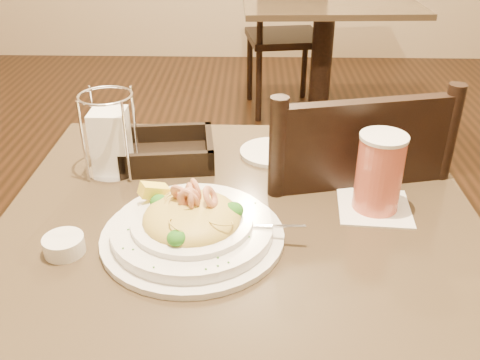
{
  "coord_description": "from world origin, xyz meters",
  "views": [
    {
      "loc": [
        0.02,
        -0.82,
        1.28
      ],
      "look_at": [
        0.0,
        0.02,
        0.8
      ],
      "focal_mm": 40.0,
      "sensor_mm": 36.0,
      "label": 1
    }
  ],
  "objects_px": {
    "main_table": "(240,315)",
    "bread_basket": "(168,153)",
    "butter_ramekin": "(64,245)",
    "drink_glass": "(379,173)",
    "background_table": "(323,39)",
    "pasta_bowl": "(192,225)",
    "dining_chair_near": "(330,238)",
    "dining_chair_far": "(286,32)",
    "side_plate": "(272,152)",
    "napkin_caddy": "(111,140)"
  },
  "relations": [
    {
      "from": "main_table",
      "to": "dining_chair_far",
      "type": "distance_m",
      "value": 2.34
    },
    {
      "from": "dining_chair_near",
      "to": "napkin_caddy",
      "type": "height_order",
      "value": "dining_chair_near"
    },
    {
      "from": "pasta_bowl",
      "to": "drink_glass",
      "type": "bearing_deg",
      "value": 17.79
    },
    {
      "from": "main_table",
      "to": "drink_glass",
      "type": "xyz_separation_m",
      "value": [
        0.26,
        0.06,
        0.3
      ]
    },
    {
      "from": "background_table",
      "to": "dining_chair_far",
      "type": "distance_m",
      "value": 0.25
    },
    {
      "from": "main_table",
      "to": "dining_chair_far",
      "type": "height_order",
      "value": "dining_chair_far"
    },
    {
      "from": "main_table",
      "to": "bread_basket",
      "type": "distance_m",
      "value": 0.39
    },
    {
      "from": "bread_basket",
      "to": "background_table",
      "type": "bearing_deg",
      "value": 73.43
    },
    {
      "from": "main_table",
      "to": "butter_ramekin",
      "type": "distance_m",
      "value": 0.39
    },
    {
      "from": "background_table",
      "to": "side_plate",
      "type": "distance_m",
      "value": 1.95
    },
    {
      "from": "main_table",
      "to": "bread_basket",
      "type": "relative_size",
      "value": 4.12
    },
    {
      "from": "pasta_bowl",
      "to": "bread_basket",
      "type": "bearing_deg",
      "value": 105.95
    },
    {
      "from": "pasta_bowl",
      "to": "butter_ramekin",
      "type": "height_order",
      "value": "pasta_bowl"
    },
    {
      "from": "drink_glass",
      "to": "bread_basket",
      "type": "bearing_deg",
      "value": 156.13
    },
    {
      "from": "napkin_caddy",
      "to": "side_plate",
      "type": "distance_m",
      "value": 0.36
    },
    {
      "from": "pasta_bowl",
      "to": "side_plate",
      "type": "relative_size",
      "value": 2.45
    },
    {
      "from": "main_table",
      "to": "pasta_bowl",
      "type": "distance_m",
      "value": 0.28
    },
    {
      "from": "dining_chair_far",
      "to": "drink_glass",
      "type": "bearing_deg",
      "value": 82.23
    },
    {
      "from": "background_table",
      "to": "butter_ramekin",
      "type": "bearing_deg",
      "value": -107.18
    },
    {
      "from": "bread_basket",
      "to": "butter_ramekin",
      "type": "distance_m",
      "value": 0.37
    },
    {
      "from": "background_table",
      "to": "dining_chair_near",
      "type": "distance_m",
      "value": 1.92
    },
    {
      "from": "drink_glass",
      "to": "side_plate",
      "type": "relative_size",
      "value": 1.06
    },
    {
      "from": "background_table",
      "to": "napkin_caddy",
      "type": "height_order",
      "value": "napkin_caddy"
    },
    {
      "from": "main_table",
      "to": "dining_chair_near",
      "type": "bearing_deg",
      "value": 51.7
    },
    {
      "from": "drink_glass",
      "to": "napkin_caddy",
      "type": "xyz_separation_m",
      "value": [
        -0.53,
        0.13,
        0.0
      ]
    },
    {
      "from": "main_table",
      "to": "drink_glass",
      "type": "bearing_deg",
      "value": 12.67
    },
    {
      "from": "bread_basket",
      "to": "butter_ramekin",
      "type": "xyz_separation_m",
      "value": [
        -0.13,
        -0.34,
        -0.01
      ]
    },
    {
      "from": "main_table",
      "to": "side_plate",
      "type": "bearing_deg",
      "value": 76.96
    },
    {
      "from": "bread_basket",
      "to": "dining_chair_near",
      "type": "bearing_deg",
      "value": 4.45
    },
    {
      "from": "background_table",
      "to": "pasta_bowl",
      "type": "height_order",
      "value": "pasta_bowl"
    },
    {
      "from": "dining_chair_far",
      "to": "pasta_bowl",
      "type": "xyz_separation_m",
      "value": [
        -0.29,
        -2.39,
        0.26
      ]
    },
    {
      "from": "dining_chair_far",
      "to": "side_plate",
      "type": "distance_m",
      "value": 2.07
    },
    {
      "from": "pasta_bowl",
      "to": "dining_chair_far",
      "type": "bearing_deg",
      "value": 82.96
    },
    {
      "from": "dining_chair_near",
      "to": "butter_ramekin",
      "type": "relative_size",
      "value": 13.46
    },
    {
      "from": "main_table",
      "to": "pasta_bowl",
      "type": "height_order",
      "value": "pasta_bowl"
    },
    {
      "from": "dining_chair_near",
      "to": "bread_basket",
      "type": "height_order",
      "value": "dining_chair_near"
    },
    {
      "from": "bread_basket",
      "to": "drink_glass",
      "type": "bearing_deg",
      "value": -23.87
    },
    {
      "from": "background_table",
      "to": "dining_chair_near",
      "type": "bearing_deg",
      "value": -95.76
    },
    {
      "from": "main_table",
      "to": "bread_basket",
      "type": "height_order",
      "value": "bread_basket"
    },
    {
      "from": "drink_glass",
      "to": "napkin_caddy",
      "type": "distance_m",
      "value": 0.55
    },
    {
      "from": "background_table",
      "to": "drink_glass",
      "type": "relative_size",
      "value": 6.11
    },
    {
      "from": "bread_basket",
      "to": "side_plate",
      "type": "height_order",
      "value": "bread_basket"
    },
    {
      "from": "bread_basket",
      "to": "butter_ramekin",
      "type": "height_order",
      "value": "bread_basket"
    },
    {
      "from": "background_table",
      "to": "butter_ramekin",
      "type": "height_order",
      "value": "butter_ramekin"
    },
    {
      "from": "dining_chair_near",
      "to": "bread_basket",
      "type": "relative_size",
      "value": 4.26
    },
    {
      "from": "drink_glass",
      "to": "side_plate",
      "type": "xyz_separation_m",
      "value": [
        -0.19,
        0.23,
        -0.07
      ]
    },
    {
      "from": "main_table",
      "to": "background_table",
      "type": "bearing_deg",
      "value": 79.36
    },
    {
      "from": "dining_chair_near",
      "to": "butter_ramekin",
      "type": "xyz_separation_m",
      "value": [
        -0.51,
        -0.37,
        0.24
      ]
    },
    {
      "from": "dining_chair_far",
      "to": "drink_glass",
      "type": "relative_size",
      "value": 6.03
    },
    {
      "from": "dining_chair_near",
      "to": "side_plate",
      "type": "height_order",
      "value": "dining_chair_near"
    }
  ]
}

